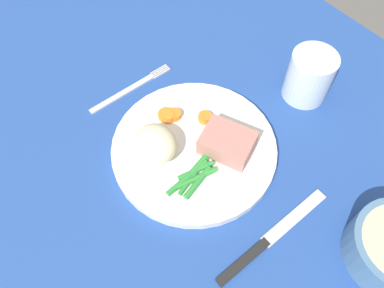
{
  "coord_description": "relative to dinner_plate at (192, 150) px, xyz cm",
  "views": [
    {
      "loc": [
        27.01,
        -20.01,
        54.29
      ],
      "look_at": [
        2.82,
        -0.42,
        4.6
      ],
      "focal_mm": 35.69,
      "sensor_mm": 36.0,
      "label": 1
    }
  ],
  "objects": [
    {
      "name": "knife",
      "position": [
        17.8,
        -0.29,
        -0.6
      ],
      "size": [
        1.7,
        20.5,
        0.64
      ],
      "rotation": [
        0.0,
        0.0,
        -0.07
      ],
      "color": "black",
      "rests_on": "dining_table"
    },
    {
      "name": "water_glass",
      "position": [
        2.82,
        22.91,
        2.92
      ],
      "size": [
        7.56,
        7.56,
        8.75
      ],
      "color": "silver",
      "rests_on": "dining_table"
    },
    {
      "name": "dining_table",
      "position": [
        -2.82,
        0.42,
        -1.8
      ],
      "size": [
        120.0,
        90.0,
        2.0
      ],
      "color": "#234793",
      "rests_on": "ground"
    },
    {
      "name": "dinner_plate",
      "position": [
        0.0,
        0.0,
        0.0
      ],
      "size": [
        25.95,
        25.95,
        1.6
      ],
      "primitive_type": "cylinder",
      "color": "white",
      "rests_on": "dining_table"
    },
    {
      "name": "carrot_slices",
      "position": [
        -5.77,
        1.77,
        1.36
      ],
      "size": [
        6.95,
        7.12,
        1.29
      ],
      "color": "orange",
      "rests_on": "dinner_plate"
    },
    {
      "name": "mashed_potatoes",
      "position": [
        -2.34,
        -4.67,
        3.16
      ],
      "size": [
        6.98,
        6.09,
        4.72
      ],
      "primitive_type": "ellipsoid",
      "color": "beige",
      "rests_on": "dinner_plate"
    },
    {
      "name": "green_beans",
      "position": [
        4.09,
        -2.7,
        1.21
      ],
      "size": [
        4.88,
        10.99,
        0.9
      ],
      "color": "#2D8C38",
      "rests_on": "dinner_plate"
    },
    {
      "name": "fork",
      "position": [
        -17.0,
        -0.26,
        -0.6
      ],
      "size": [
        1.44,
        16.6,
        0.4
      ],
      "rotation": [
        0.0,
        0.0,
        -0.02
      ],
      "color": "silver",
      "rests_on": "dining_table"
    },
    {
      "name": "meat_portion",
      "position": [
        3.5,
        4.09,
        2.4
      ],
      "size": [
        9.49,
        8.59,
        3.19
      ],
      "primitive_type": "cube",
      "rotation": [
        0.0,
        0.0,
        0.42
      ],
      "color": "#B2756B",
      "rests_on": "dinner_plate"
    }
  ]
}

